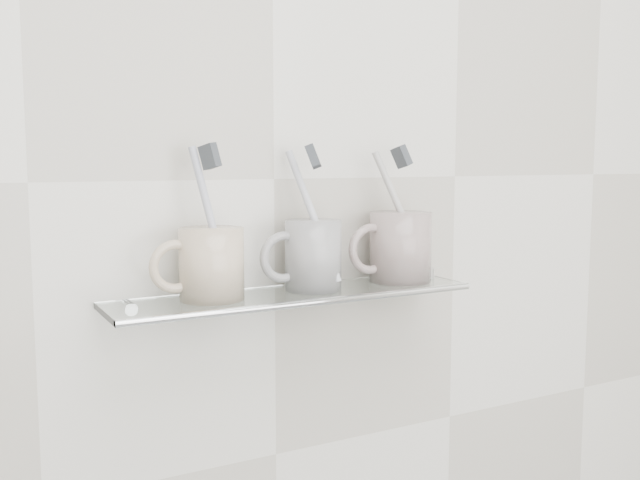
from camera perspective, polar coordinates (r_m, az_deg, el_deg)
wall_back at (r=1.00m, az=-3.70°, el=4.90°), size 2.50×0.00×2.50m
shelf_glass at (r=0.96m, az=-2.07°, el=-4.43°), size 0.50×0.12×0.01m
shelf_rail at (r=0.91m, az=-0.49°, el=-5.02°), size 0.50×0.01×0.01m
bracket_left at (r=0.93m, az=-15.05°, el=-5.63°), size 0.02×0.03×0.02m
bracket_right at (r=1.11m, az=6.63°, el=-3.57°), size 0.02×0.03×0.02m
mug_left at (r=0.91m, az=-8.66°, el=-1.90°), size 0.09×0.09×0.09m
mug_left_handle at (r=0.90m, az=-11.49°, el=-2.09°), size 0.07×0.01×0.07m
toothbrush_left at (r=0.90m, az=-8.72°, el=1.56°), size 0.05×0.05×0.19m
bristles_left at (r=0.90m, az=-8.81°, el=6.63°), size 0.03×0.03×0.04m
mug_center at (r=0.97m, az=-0.55°, el=-1.21°), size 0.09×0.09×0.10m
mug_center_handle at (r=0.95m, az=-2.93°, el=-1.38°), size 0.07×0.01×0.07m
toothbrush_center at (r=0.96m, az=-0.55°, el=1.93°), size 0.06×0.08×0.18m
bristles_center at (r=0.96m, az=-0.56°, el=6.70°), size 0.03×0.03×0.04m
mug_right at (r=1.04m, az=6.45°, el=-0.54°), size 0.11×0.11×0.10m
mug_right_handle at (r=1.02m, az=4.09°, el=-0.71°), size 0.07×0.01×0.07m
toothbrush_right at (r=1.04m, az=6.48°, el=2.22°), size 0.08×0.04×0.18m
bristles_right at (r=1.04m, az=6.54°, el=6.64°), size 0.02×0.03×0.04m
chrome_cap at (r=1.07m, az=8.06°, el=-2.66°), size 0.04×0.04×0.02m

